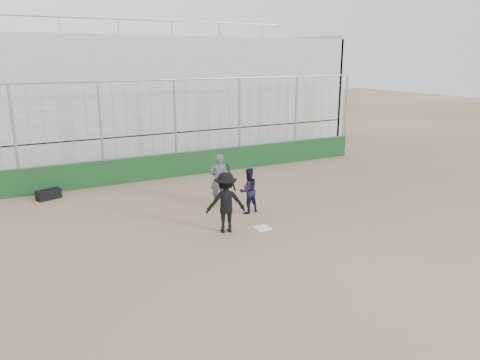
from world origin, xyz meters
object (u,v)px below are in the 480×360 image
equipment_bag (49,194)px  catcher_crouched (248,198)px  umpire (219,181)px  batter_at_plate (226,202)px

equipment_bag → catcher_crouched: bearing=-40.2°
umpire → equipment_bag: umpire is taller
catcher_crouched → equipment_bag: (-5.51, 4.66, -0.33)m
catcher_crouched → umpire: umpire is taller
umpire → equipment_bag: bearing=-21.7°
umpire → batter_at_plate: bearing=79.8°
catcher_crouched → umpire: bearing=106.6°
batter_at_plate → equipment_bag: batter_at_plate is taller
catcher_crouched → batter_at_plate: bearing=-140.9°
batter_at_plate → umpire: batter_at_plate is taller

